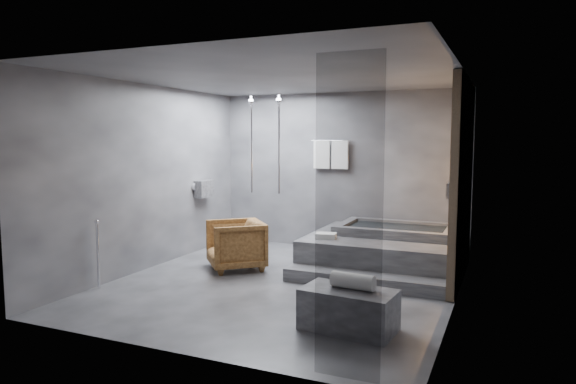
% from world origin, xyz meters
% --- Properties ---
extents(room, '(5.00, 5.04, 2.82)m').
position_xyz_m(room, '(0.40, 0.24, 1.73)').
color(room, '#2D2D30').
rests_on(room, ground).
extents(tub_deck, '(2.20, 2.00, 0.50)m').
position_xyz_m(tub_deck, '(1.05, 1.45, 0.25)').
color(tub_deck, '#323235').
rests_on(tub_deck, ground).
extents(tub_step, '(2.20, 0.36, 0.18)m').
position_xyz_m(tub_step, '(1.05, 0.27, 0.09)').
color(tub_step, '#323235').
rests_on(tub_step, ground).
extents(concrete_bench, '(1.00, 0.62, 0.43)m').
position_xyz_m(concrete_bench, '(1.32, -1.30, 0.22)').
color(concrete_bench, '#313134').
rests_on(concrete_bench, ground).
extents(driftwood_chair, '(1.14, 1.14, 0.75)m').
position_xyz_m(driftwood_chair, '(-1.00, 0.44, 0.37)').
color(driftwood_chair, '#462911').
rests_on(driftwood_chair, ground).
extents(rolled_towel, '(0.47, 0.21, 0.17)m').
position_xyz_m(rolled_towel, '(1.35, -1.26, 0.51)').
color(rolled_towel, white).
rests_on(rolled_towel, concrete_bench).
extents(deck_towel, '(0.33, 0.27, 0.08)m').
position_xyz_m(deck_towel, '(0.31, 0.86, 0.54)').
color(deck_towel, silver).
rests_on(deck_towel, tub_deck).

